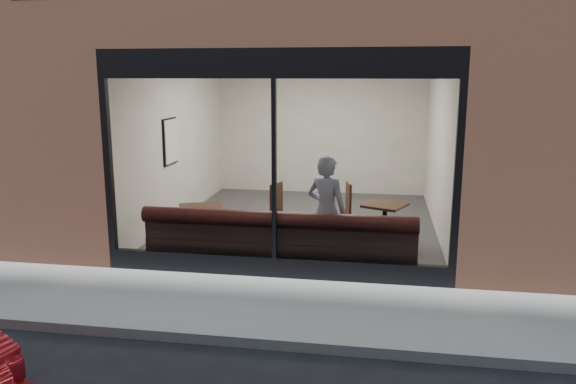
% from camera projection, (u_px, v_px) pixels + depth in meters
% --- Properties ---
extents(ground, '(120.00, 120.00, 0.00)m').
position_uv_depth(ground, '(239.00, 343.00, 6.08)').
color(ground, black).
rests_on(ground, ground).
extents(sidewalk_near, '(40.00, 2.00, 0.01)m').
position_uv_depth(sidewalk_near, '(259.00, 306.00, 7.04)').
color(sidewalk_near, gray).
rests_on(sidewalk_near, ground).
extents(kerb_near, '(40.00, 0.10, 0.12)m').
position_uv_depth(kerb_near, '(238.00, 340.00, 6.02)').
color(kerb_near, gray).
rests_on(kerb_near, ground).
extents(host_building_pier_left, '(2.50, 12.00, 3.20)m').
position_uv_depth(host_building_pier_left, '(172.00, 125.00, 14.07)').
color(host_building_pier_left, brown).
rests_on(host_building_pier_left, ground).
extents(host_building_pier_right, '(2.50, 12.00, 3.20)m').
position_uv_depth(host_building_pier_right, '(483.00, 130.00, 12.86)').
color(host_building_pier_right, brown).
rests_on(host_building_pier_right, ground).
extents(host_building_backfill, '(5.00, 6.00, 3.20)m').
position_uv_depth(host_building_backfill, '(332.00, 118.00, 16.36)').
color(host_building_backfill, brown).
rests_on(host_building_backfill, ground).
extents(cafe_floor, '(6.00, 6.00, 0.00)m').
position_uv_depth(cafe_floor, '(303.00, 223.00, 10.90)').
color(cafe_floor, '#2D2D30').
rests_on(cafe_floor, ground).
extents(cafe_ceiling, '(6.00, 6.00, 0.00)m').
position_uv_depth(cafe_ceiling, '(304.00, 56.00, 10.24)').
color(cafe_ceiling, white).
rests_on(cafe_ceiling, host_building_upper).
extents(cafe_wall_back, '(5.00, 0.00, 5.00)m').
position_uv_depth(cafe_wall_back, '(321.00, 128.00, 13.46)').
color(cafe_wall_back, beige).
rests_on(cafe_wall_back, ground).
extents(cafe_wall_left, '(0.00, 6.00, 6.00)m').
position_uv_depth(cafe_wall_left, '(178.00, 140.00, 10.97)').
color(cafe_wall_left, beige).
rests_on(cafe_wall_left, ground).
extents(cafe_wall_right, '(0.00, 6.00, 6.00)m').
position_uv_depth(cafe_wall_right, '(439.00, 145.00, 10.17)').
color(cafe_wall_right, beige).
rests_on(cafe_wall_right, ground).
extents(storefront_kick, '(5.00, 0.10, 0.30)m').
position_uv_depth(storefront_kick, '(275.00, 267.00, 8.02)').
color(storefront_kick, black).
rests_on(storefront_kick, ground).
extents(storefront_header, '(5.00, 0.10, 0.40)m').
position_uv_depth(storefront_header, '(274.00, 63.00, 7.44)').
color(storefront_header, black).
rests_on(storefront_header, host_building_upper).
extents(storefront_mullion, '(0.06, 0.10, 2.50)m').
position_uv_depth(storefront_mullion, '(274.00, 171.00, 7.74)').
color(storefront_mullion, black).
rests_on(storefront_mullion, storefront_kick).
extents(storefront_glass, '(4.80, 0.00, 4.80)m').
position_uv_depth(storefront_glass, '(274.00, 171.00, 7.71)').
color(storefront_glass, white).
rests_on(storefront_glass, storefront_kick).
extents(banquette, '(4.00, 0.55, 0.45)m').
position_uv_depth(banquette, '(280.00, 254.00, 8.39)').
color(banquette, '#391415').
rests_on(banquette, cafe_floor).
extents(person, '(0.72, 0.59, 1.69)m').
position_uv_depth(person, '(326.00, 211.00, 8.41)').
color(person, '#A1B5D8').
rests_on(person, cafe_floor).
extents(cafe_table_left, '(0.87, 0.87, 0.04)m').
position_uv_depth(cafe_table_left, '(201.00, 208.00, 9.04)').
color(cafe_table_left, black).
rests_on(cafe_table_left, cafe_floor).
extents(cafe_table_right, '(0.81, 0.81, 0.04)m').
position_uv_depth(cafe_table_right, '(385.00, 205.00, 9.25)').
color(cafe_table_right, black).
rests_on(cafe_table_right, cafe_floor).
extents(cafe_chair_left, '(0.52, 0.52, 0.04)m').
position_uv_depth(cafe_chair_left, '(268.00, 220.00, 10.25)').
color(cafe_chair_left, black).
rests_on(cafe_chair_left, cafe_floor).
extents(cafe_chair_right, '(0.45, 0.45, 0.03)m').
position_uv_depth(cafe_chair_right, '(338.00, 222.00, 10.16)').
color(cafe_chair_right, black).
rests_on(cafe_chair_right, cafe_floor).
extents(wall_poster, '(0.02, 0.61, 0.81)m').
position_uv_depth(wall_poster, '(171.00, 141.00, 10.52)').
color(wall_poster, white).
rests_on(wall_poster, cafe_wall_left).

